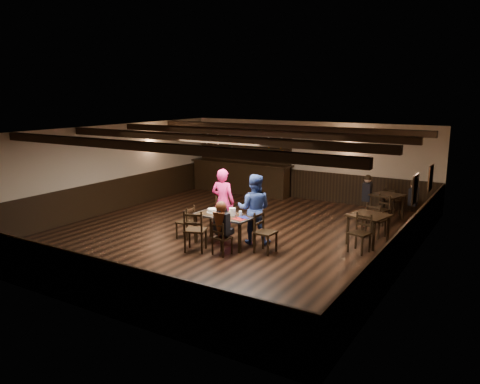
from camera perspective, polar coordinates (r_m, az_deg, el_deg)
The scene contains 25 objects.
ground at distance 12.39m, azimuth -1.22°, elevation -5.14°, with size 10.00×10.00×0.00m, color black.
room_shell at distance 12.02m, azimuth -1.12°, elevation 2.87°, with size 9.02×10.02×2.71m.
dining_table at distance 11.38m, azimuth -1.89°, elevation -3.24°, with size 1.50×0.83×0.75m.
chair_near_left at distance 10.92m, azimuth -5.59°, elevation -4.34°, with size 0.60×0.59×1.01m.
chair_near_right at distance 10.69m, azimuth -2.45°, elevation -5.32°, with size 0.42×0.40×0.80m.
chair_end_left at distance 11.98m, azimuth -6.39°, elevation -3.36°, with size 0.40×0.42×0.84m.
chair_end_right at distance 10.90m, azimuth 2.76°, elevation -4.47°, with size 0.45×0.47×0.97m.
chair_far_pushed at distance 12.78m, azimuth -2.18°, elevation -2.21°, with size 0.54×0.53×0.89m.
woman_pink at distance 12.19m, azimuth -2.10°, elevation -1.20°, with size 0.63×0.42×1.74m, color #DA2C81.
man_blue at distance 11.47m, azimuth 1.74°, elevation -2.07°, with size 0.84×0.65×1.73m, color navy.
seated_person at distance 10.62m, azimuth -2.27°, elevation -3.39°, with size 0.34×0.51×0.83m.
cake at distance 11.61m, azimuth -3.37°, elevation -2.28°, with size 0.30×0.30×0.09m.
plate_stack_a at distance 11.35m, azimuth -2.30°, elevation -2.39°, with size 0.17×0.17×0.16m, color white.
plate_stack_b at distance 11.28m, azimuth -0.94°, elevation -2.41°, with size 0.16×0.16×0.19m, color white.
tea_light at distance 11.38m, azimuth -1.60°, elevation -2.64°, with size 0.05×0.05×0.06m.
salt_shaker at distance 11.10m, azimuth -0.55°, elevation -2.92°, with size 0.03×0.03×0.08m, color silver.
pepper_shaker at distance 11.04m, azimuth -0.52°, elevation -2.96°, with size 0.04×0.04×0.10m, color #A5A8AD.
drink_glass at distance 11.26m, azimuth 0.05°, elevation -2.61°, with size 0.07×0.07×0.12m, color silver.
menu_red at distance 10.97m, azimuth -0.15°, elevation -3.30°, with size 0.30×0.21×0.00m, color maroon.
menu_blue at distance 11.12m, azimuth 0.47°, elevation -3.10°, with size 0.27×0.19×0.00m, color #101452.
bar_counter at distance 17.42m, azimuth 0.18°, elevation 2.31°, with size 4.03×0.70×2.20m.
back_table_a at distance 11.82m, azimuth 15.40°, elevation -3.14°, with size 1.02×1.02×0.75m.
back_table_b at distance 14.33m, azimuth 17.50°, elevation -0.67°, with size 1.00×1.00×0.75m.
bg_patron_left at distance 14.53m, azimuth 15.26°, elevation 0.50°, with size 0.27×0.40×0.79m.
bg_patron_right at distance 14.37m, azimuth 20.41°, elevation -0.11°, with size 0.23×0.36×0.72m.
Camera 1 is at (6.38, -9.98, 3.64)m, focal length 35.00 mm.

